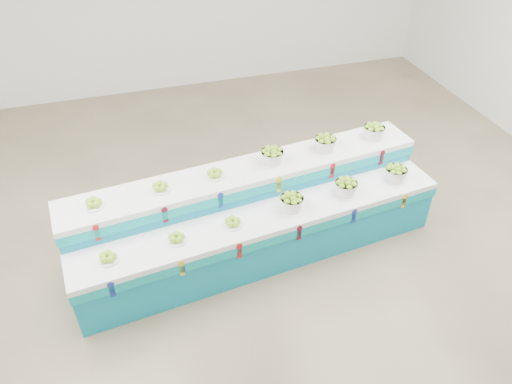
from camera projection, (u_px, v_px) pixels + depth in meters
ground at (257, 253)px, 6.12m from camera, size 10.00×10.00×0.00m
display_stand at (256, 215)px, 5.91m from camera, size 4.57×1.63×1.02m
plate_lower_left at (108, 257)px, 4.99m from camera, size 0.24×0.24×0.10m
plate_lower_mid at (176, 238)px, 5.22m from camera, size 0.24×0.24×0.10m
plate_lower_right at (233, 222)px, 5.42m from camera, size 0.24×0.24×0.10m
basket_lower_left at (292, 202)px, 5.62m from camera, size 0.31×0.31×0.21m
basket_lower_mid at (346, 187)px, 5.85m from camera, size 0.31×0.31×0.21m
basket_lower_right at (396, 173)px, 6.07m from camera, size 0.31×0.31×0.21m
plate_upper_left at (93, 203)px, 5.21m from camera, size 0.24×0.24×0.10m
plate_upper_mid at (160, 187)px, 5.44m from camera, size 0.24×0.24×0.10m
plate_upper_right at (215, 173)px, 5.64m from camera, size 0.24×0.24×0.10m
basket_upper_left at (272, 155)px, 5.84m from camera, size 0.31×0.31×0.21m
basket_upper_mid at (325, 143)px, 6.06m from camera, size 0.31×0.31×0.21m
basket_upper_right at (374, 131)px, 6.29m from camera, size 0.31×0.31×0.21m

